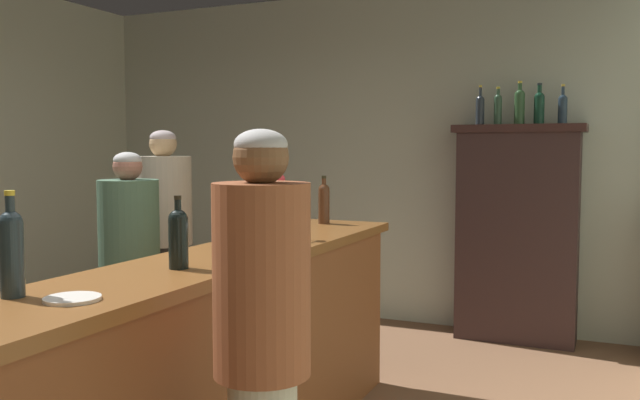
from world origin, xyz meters
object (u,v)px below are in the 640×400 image
flower_arrangement (272,211)px  bar_counter (228,364)px  wine_bottle_pinot (324,202)px  bartender (262,349)px  wine_bottle_syrah (11,249)px  patron_near_entrance (130,266)px  display_bottle_midright (539,106)px  display_bottle_right (563,107)px  wine_glass_mid (223,236)px  patron_in_grey (165,237)px  wine_glass_front (264,226)px  display_cabinet (517,229)px  cheese_plate (72,299)px  display_bottle_midleft (498,108)px  wine_bottle_riesling (178,236)px  display_bottle_center (520,105)px  display_bottle_left (480,109)px

flower_arrangement → bar_counter: bearing=-84.5°
wine_bottle_pinot → bartender: 2.14m
wine_bottle_syrah → patron_near_entrance: size_ratio=0.23×
display_bottle_midright → display_bottle_right: display_bottle_midright is taller
wine_glass_mid → flower_arrangement: flower_arrangement is taller
display_bottle_midright → patron_in_grey: size_ratio=0.19×
wine_bottle_syrah → wine_glass_front: size_ratio=2.46×
patron_near_entrance → bartender: (1.63, -1.31, 0.06)m
display_cabinet → patron_in_grey: display_cabinet is taller
cheese_plate → bartender: bearing=28.4°
display_cabinet → wine_bottle_syrah: 3.99m
display_bottle_midleft → display_bottle_right: display_bottle_right is taller
wine_bottle_riesling → wine_bottle_pinot: bearing=94.0°
display_bottle_center → patron_in_grey: 2.84m
bar_counter → cheese_plate: size_ratio=17.16×
patron_near_entrance → wine_glass_front: bearing=10.9°
display_bottle_center → patron_in_grey: bearing=-144.0°
display_bottle_center → patron_near_entrance: (-1.93, -2.22, -1.03)m
wine_bottle_syrah → wine_bottle_riesling: bearing=74.6°
wine_bottle_riesling → bartender: bartender is taller
wine_bottle_syrah → bartender: bearing=23.8°
display_bottle_center → display_bottle_right: bearing=0.0°
patron_in_grey → bar_counter: bearing=4.2°
bar_counter → flower_arrangement: size_ratio=8.08×
display_bottle_left → bartender: size_ratio=0.20×
cheese_plate → display_cabinet: bearing=77.8°
display_bottle_left → wine_bottle_pinot: bearing=-113.9°
display_cabinet → patron_in_grey: 2.68m
display_bottle_right → patron_in_grey: size_ratio=0.18×
display_cabinet → display_bottle_midright: 0.96m
patron_near_entrance → display_bottle_right: bearing=72.5°
wine_glass_front → flower_arrangement: 0.31m
wine_bottle_syrah → cheese_plate: bearing=11.0°
display_cabinet → display_bottle_midleft: size_ratio=5.73×
wine_bottle_pinot → wine_glass_front: wine_bottle_pinot is taller
cheese_plate → bartender: size_ratio=0.11×
bar_counter → wine_bottle_syrah: (-0.14, -1.05, 0.67)m
flower_arrangement → patron_in_grey: bearing=150.4°
display_cabinet → display_bottle_left: size_ratio=5.41×
bartender → wine_glass_front: bearing=-77.9°
display_bottle_center → display_bottle_midleft: bearing=180.0°
wine_glass_mid → display_bottle_left: display_bottle_left is taller
wine_bottle_riesling → wine_glass_mid: (0.11, 0.16, -0.01)m
display_bottle_midleft → display_bottle_center: size_ratio=0.89×
bar_counter → wine_bottle_pinot: size_ratio=9.97×
bar_counter → wine_glass_front: wine_glass_front is taller
wine_glass_front → cheese_plate: size_ratio=0.79×
wine_glass_mid → patron_in_grey: bearing=133.8°
flower_arrangement → display_bottle_midleft: 2.48m
wine_bottle_pinot → display_bottle_midleft: 1.84m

